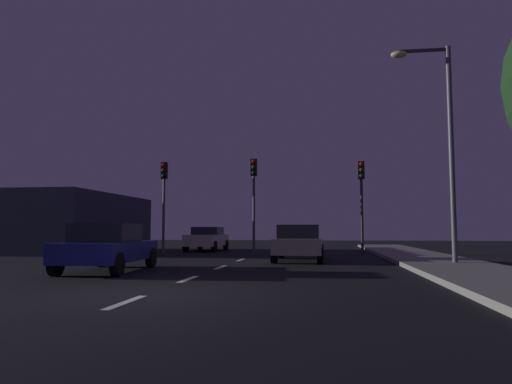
% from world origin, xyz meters
% --- Properties ---
extents(ground_plane, '(80.00, 80.00, 0.00)m').
position_xyz_m(ground_plane, '(0.00, 7.00, 0.00)').
color(ground_plane, black).
extents(sidewalk_curb_right, '(3.00, 40.00, 0.15)m').
position_xyz_m(sidewalk_curb_right, '(7.50, 7.00, 0.07)').
color(sidewalk_curb_right, gray).
rests_on(sidewalk_curb_right, ground_plane).
extents(lane_stripe_nearest, '(0.16, 1.60, 0.01)m').
position_xyz_m(lane_stripe_nearest, '(0.00, -1.20, 0.00)').
color(lane_stripe_nearest, silver).
rests_on(lane_stripe_nearest, ground_plane).
extents(lane_stripe_second, '(0.16, 1.60, 0.01)m').
position_xyz_m(lane_stripe_second, '(0.00, 2.60, 0.00)').
color(lane_stripe_second, silver).
rests_on(lane_stripe_second, ground_plane).
extents(lane_stripe_third, '(0.16, 1.60, 0.01)m').
position_xyz_m(lane_stripe_third, '(0.00, 6.40, 0.00)').
color(lane_stripe_third, silver).
rests_on(lane_stripe_third, ground_plane).
extents(lane_stripe_fourth, '(0.16, 1.60, 0.01)m').
position_xyz_m(lane_stripe_fourth, '(0.00, 10.20, 0.00)').
color(lane_stripe_fourth, silver).
rests_on(lane_stripe_fourth, ground_plane).
extents(traffic_signal_left, '(0.32, 0.38, 4.87)m').
position_xyz_m(traffic_signal_left, '(-5.01, 15.01, 3.42)').
color(traffic_signal_left, '#4C4C51').
rests_on(traffic_signal_left, ground_plane).
extents(traffic_signal_center, '(0.32, 0.38, 4.95)m').
position_xyz_m(traffic_signal_center, '(-0.14, 15.01, 3.47)').
color(traffic_signal_center, '#4C4C51').
rests_on(traffic_signal_center, ground_plane).
extents(traffic_signal_right, '(0.32, 0.38, 4.71)m').
position_xyz_m(traffic_signal_right, '(5.36, 15.01, 3.31)').
color(traffic_signal_right, '#2D2D30').
rests_on(traffic_signal_right, ground_plane).
extents(car_stopped_ahead, '(1.94, 4.03, 1.44)m').
position_xyz_m(car_stopped_ahead, '(2.45, 9.81, 0.74)').
color(car_stopped_ahead, gray).
rests_on(car_stopped_ahead, ground_plane).
extents(car_adjacent_lane, '(2.20, 4.38, 1.43)m').
position_xyz_m(car_adjacent_lane, '(-3.02, 4.40, 0.73)').
color(car_adjacent_lane, navy).
rests_on(car_adjacent_lane, ground_plane).
extents(car_oncoming_far, '(1.91, 4.09, 1.41)m').
position_xyz_m(car_oncoming_far, '(-3.39, 18.08, 0.73)').
color(car_oncoming_far, beige).
rests_on(car_oncoming_far, ground_plane).
extents(street_lamp_right, '(2.04, 0.36, 7.65)m').
position_xyz_m(street_lamp_right, '(7.50, 7.70, 4.58)').
color(street_lamp_right, '#4C4C51').
rests_on(street_lamp_right, ground_plane).
extents(storefront_left, '(5.45, 9.88, 3.24)m').
position_xyz_m(storefront_left, '(-10.73, 16.12, 1.62)').
color(storefront_left, '#333847').
rests_on(storefront_left, ground_plane).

